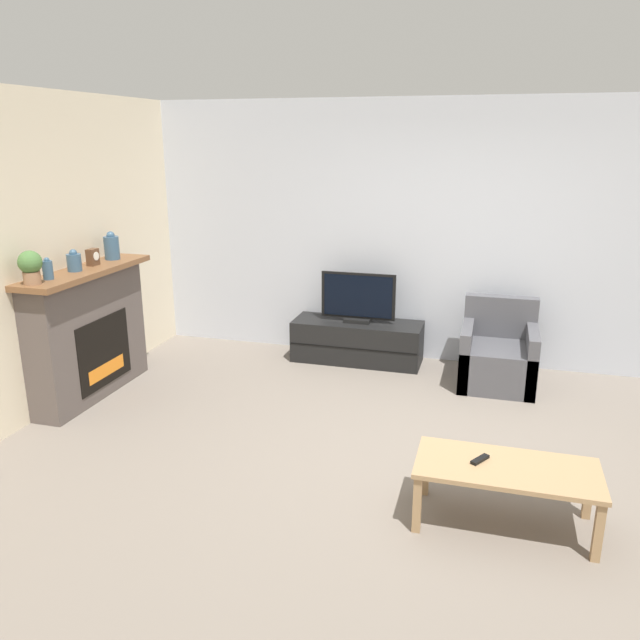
{
  "coord_description": "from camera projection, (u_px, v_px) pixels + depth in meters",
  "views": [
    {
      "loc": [
        0.43,
        -4.14,
        2.32
      ],
      "look_at": [
        -0.93,
        0.64,
        0.85
      ],
      "focal_mm": 35.0,
      "sensor_mm": 36.0,
      "label": 1
    }
  ],
  "objects": [
    {
      "name": "mantel_vase_right",
      "position": [
        112.0,
        247.0,
        5.88
      ],
      "size": [
        0.14,
        0.14,
        0.27
      ],
      "color": "#385670",
      "rests_on": "fireplace"
    },
    {
      "name": "mantel_vase_centre_left",
      "position": [
        74.0,
        261.0,
        5.37
      ],
      "size": [
        0.12,
        0.12,
        0.19
      ],
      "color": "#385670",
      "rests_on": "fireplace"
    },
    {
      "name": "ground_plane",
      "position": [
        417.0,
        464.0,
        4.59
      ],
      "size": [
        24.0,
        24.0,
        0.0
      ],
      "primitive_type": "plane",
      "color": "slate"
    },
    {
      "name": "coffee_table",
      "position": [
        507.0,
        474.0,
        3.78
      ],
      "size": [
        1.09,
        0.51,
        0.4
      ],
      "color": "#A37F56",
      "rests_on": "ground"
    },
    {
      "name": "wall_left",
      "position": [
        23.0,
        260.0,
        5.06
      ],
      "size": [
        0.06,
        12.0,
        2.7
      ],
      "color": "beige",
      "rests_on": "ground"
    },
    {
      "name": "remote",
      "position": [
        480.0,
        459.0,
        3.83
      ],
      "size": [
        0.11,
        0.15,
        0.02
      ],
      "rotation": [
        0.0,
        0.0,
        -0.56
      ],
      "color": "black",
      "rests_on": "coffee_table"
    },
    {
      "name": "armchair",
      "position": [
        498.0,
        357.0,
        6.03
      ],
      "size": [
        0.7,
        0.76,
        0.81
      ],
      "color": "#4C4C51",
      "rests_on": "ground"
    },
    {
      "name": "tv_stand",
      "position": [
        357.0,
        341.0,
        6.65
      ],
      "size": [
        1.36,
        0.49,
        0.44
      ],
      "color": "black",
      "rests_on": "ground"
    },
    {
      "name": "potted_plant",
      "position": [
        30.0,
        266.0,
        4.87
      ],
      "size": [
        0.18,
        0.18,
        0.27
      ],
      "color": "#936B4C",
      "rests_on": "fireplace"
    },
    {
      "name": "mantel_vase_left",
      "position": [
        48.0,
        269.0,
        5.06
      ],
      "size": [
        0.08,
        0.08,
        0.18
      ],
      "color": "#385670",
      "rests_on": "fireplace"
    },
    {
      "name": "tv",
      "position": [
        358.0,
        299.0,
        6.52
      ],
      "size": [
        0.79,
        0.18,
        0.53
      ],
      "color": "black",
      "rests_on": "tv_stand"
    },
    {
      "name": "mantel_clock",
      "position": [
        93.0,
        257.0,
        5.61
      ],
      "size": [
        0.08,
        0.11,
        0.15
      ],
      "color": "brown",
      "rests_on": "fireplace"
    },
    {
      "name": "wall_back",
      "position": [
        453.0,
        235.0,
        6.38
      ],
      "size": [
        12.0,
        0.06,
        2.7
      ],
      "color": "silver",
      "rests_on": "ground"
    },
    {
      "name": "fireplace",
      "position": [
        89.0,
        332.0,
        5.67
      ],
      "size": [
        0.42,
        1.5,
        1.2
      ],
      "color": "#564C47",
      "rests_on": "ground"
    }
  ]
}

